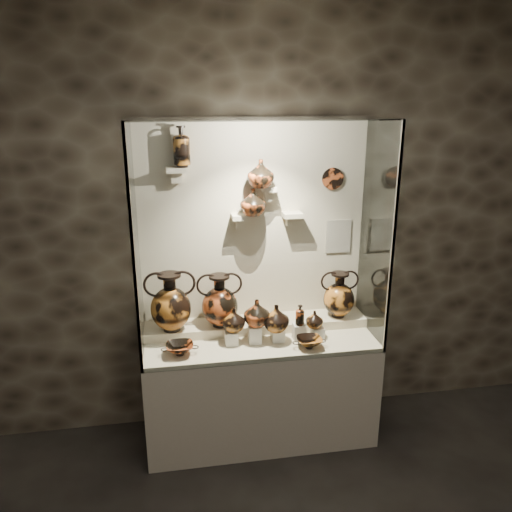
{
  "coord_description": "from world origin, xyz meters",
  "views": [
    {
      "loc": [
        -0.59,
        -1.09,
        2.52
      ],
      "look_at": [
        -0.03,
        2.19,
        1.47
      ],
      "focal_mm": 35.0,
      "sensor_mm": 36.0,
      "label": 1
    }
  ],
  "objects_px": {
    "jug_e": "(314,319)",
    "kylix_left": "(180,348)",
    "amphora_mid": "(220,300)",
    "jug_b": "(257,313)",
    "amphora_right": "(339,294)",
    "jug_c": "(276,318)",
    "lekythos_small": "(300,314)",
    "kylix_right": "(309,342)",
    "lekythos_tall": "(181,144)",
    "ovoid_vase_b": "(261,174)",
    "amphora_left": "(171,302)",
    "jug_a": "(234,320)",
    "ovoid_vase_a": "(253,202)"
  },
  "relations": [
    {
      "from": "amphora_right",
      "to": "jug_c",
      "type": "bearing_deg",
      "value": 176.87
    },
    {
      "from": "amphora_mid",
      "to": "ovoid_vase_b",
      "type": "height_order",
      "value": "ovoid_vase_b"
    },
    {
      "from": "amphora_left",
      "to": "kylix_right",
      "type": "distance_m",
      "value": 1.03
    },
    {
      "from": "amphora_right",
      "to": "lekythos_small",
      "type": "bearing_deg",
      "value": -174.43
    },
    {
      "from": "jug_e",
      "to": "ovoid_vase_b",
      "type": "xyz_separation_m",
      "value": [
        -0.36,
        0.24,
        1.04
      ]
    },
    {
      "from": "jug_a",
      "to": "ovoid_vase_a",
      "type": "bearing_deg",
      "value": 36.88
    },
    {
      "from": "amphora_left",
      "to": "kylix_left",
      "type": "height_order",
      "value": "amphora_left"
    },
    {
      "from": "lekythos_tall",
      "to": "ovoid_vase_a",
      "type": "xyz_separation_m",
      "value": [
        0.49,
        -0.03,
        -0.41
      ]
    },
    {
      "from": "jug_c",
      "to": "jug_e",
      "type": "bearing_deg",
      "value": -9.74
    },
    {
      "from": "jug_c",
      "to": "lekythos_small",
      "type": "height_order",
      "value": "lekythos_small"
    },
    {
      "from": "ovoid_vase_a",
      "to": "ovoid_vase_b",
      "type": "height_order",
      "value": "ovoid_vase_b"
    },
    {
      "from": "amphora_right",
      "to": "kylix_right",
      "type": "relative_size",
      "value": 1.56
    },
    {
      "from": "jug_b",
      "to": "kylix_right",
      "type": "distance_m",
      "value": 0.42
    },
    {
      "from": "amphora_right",
      "to": "jug_c",
      "type": "distance_m",
      "value": 0.58
    },
    {
      "from": "amphora_right",
      "to": "ovoid_vase_b",
      "type": "relative_size",
      "value": 1.82
    },
    {
      "from": "jug_b",
      "to": "lekythos_tall",
      "type": "relative_size",
      "value": 0.62
    },
    {
      "from": "jug_e",
      "to": "kylix_right",
      "type": "xyz_separation_m",
      "value": [
        -0.08,
        -0.15,
        -0.1
      ]
    },
    {
      "from": "ovoid_vase_a",
      "to": "lekythos_tall",
      "type": "bearing_deg",
      "value": -176.61
    },
    {
      "from": "lekythos_small",
      "to": "lekythos_tall",
      "type": "distance_m",
      "value": 1.45
    },
    {
      "from": "amphora_mid",
      "to": "jug_b",
      "type": "bearing_deg",
      "value": -27.41
    },
    {
      "from": "amphora_right",
      "to": "lekythos_small",
      "type": "height_order",
      "value": "amphora_right"
    },
    {
      "from": "ovoid_vase_b",
      "to": "lekythos_tall",
      "type": "bearing_deg",
      "value": -163.04
    },
    {
      "from": "jug_a",
      "to": "lekythos_small",
      "type": "relative_size",
      "value": 0.98
    },
    {
      "from": "amphora_left",
      "to": "kylix_left",
      "type": "xyz_separation_m",
      "value": [
        0.05,
        -0.25,
        -0.24
      ]
    },
    {
      "from": "lekythos_small",
      "to": "kylix_left",
      "type": "xyz_separation_m",
      "value": [
        -0.87,
        -0.08,
        -0.16
      ]
    },
    {
      "from": "lekythos_tall",
      "to": "ovoid_vase_b",
      "type": "relative_size",
      "value": 1.6
    },
    {
      "from": "lekythos_small",
      "to": "ovoid_vase_b",
      "type": "distance_m",
      "value": 1.04
    },
    {
      "from": "jug_e",
      "to": "kylix_right",
      "type": "distance_m",
      "value": 0.19
    },
    {
      "from": "jug_a",
      "to": "lekythos_small",
      "type": "bearing_deg",
      "value": -19.22
    },
    {
      "from": "lekythos_small",
      "to": "jug_a",
      "type": "bearing_deg",
      "value": 177.65
    },
    {
      "from": "amphora_left",
      "to": "lekythos_small",
      "type": "height_order",
      "value": "amphora_left"
    },
    {
      "from": "amphora_left",
      "to": "kylix_right",
      "type": "height_order",
      "value": "amphora_left"
    },
    {
      "from": "lekythos_small",
      "to": "lekythos_tall",
      "type": "height_order",
      "value": "lekythos_tall"
    },
    {
      "from": "amphora_mid",
      "to": "jug_b",
      "type": "xyz_separation_m",
      "value": [
        0.25,
        -0.17,
        -0.04
      ]
    },
    {
      "from": "amphora_mid",
      "to": "amphora_right",
      "type": "xyz_separation_m",
      "value": [
        0.92,
        0.02,
        -0.02
      ]
    },
    {
      "from": "jug_a",
      "to": "jug_c",
      "type": "relative_size",
      "value": 0.87
    },
    {
      "from": "lekythos_tall",
      "to": "ovoid_vase_b",
      "type": "height_order",
      "value": "lekythos_tall"
    },
    {
      "from": "kylix_right",
      "to": "jug_b",
      "type": "bearing_deg",
      "value": 139.6
    },
    {
      "from": "ovoid_vase_a",
      "to": "jug_c",
      "type": "bearing_deg",
      "value": -57.71
    },
    {
      "from": "jug_e",
      "to": "lekythos_small",
      "type": "relative_size",
      "value": 0.76
    },
    {
      "from": "ovoid_vase_a",
      "to": "amphora_right",
      "type": "bearing_deg",
      "value": 2.47
    },
    {
      "from": "amphora_mid",
      "to": "jug_b",
      "type": "distance_m",
      "value": 0.3
    },
    {
      "from": "amphora_left",
      "to": "jug_e",
      "type": "distance_m",
      "value": 1.05
    },
    {
      "from": "jug_a",
      "to": "lekythos_small",
      "type": "xyz_separation_m",
      "value": [
        0.48,
        -0.03,
        0.02
      ]
    },
    {
      "from": "jug_c",
      "to": "kylix_left",
      "type": "distance_m",
      "value": 0.71
    },
    {
      "from": "kylix_left",
      "to": "lekythos_tall",
      "type": "relative_size",
      "value": 0.78
    },
    {
      "from": "jug_e",
      "to": "kylix_left",
      "type": "distance_m",
      "value": 0.99
    },
    {
      "from": "jug_b",
      "to": "kylix_right",
      "type": "xyz_separation_m",
      "value": [
        0.35,
        -0.15,
        -0.18
      ]
    },
    {
      "from": "kylix_right",
      "to": "amphora_right",
      "type": "bearing_deg",
      "value": 29.35
    },
    {
      "from": "ovoid_vase_a",
      "to": "amphora_left",
      "type": "bearing_deg",
      "value": -165.43
    }
  ]
}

